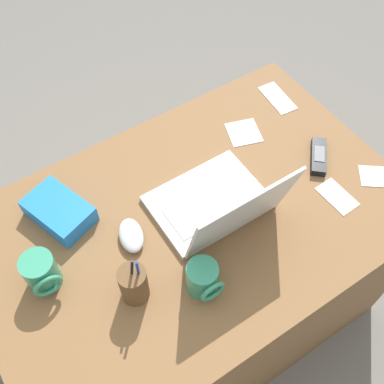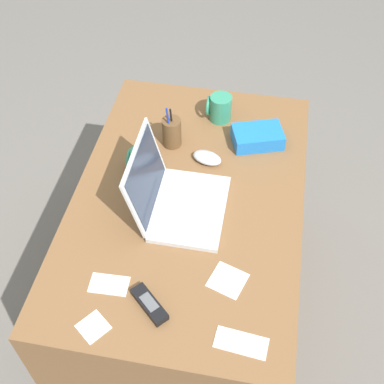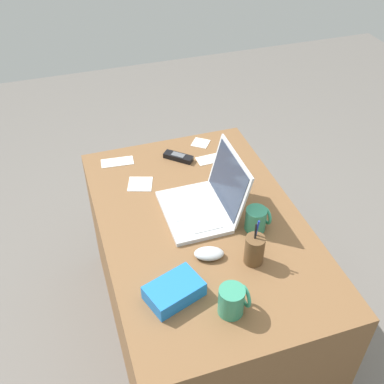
# 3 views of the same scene
# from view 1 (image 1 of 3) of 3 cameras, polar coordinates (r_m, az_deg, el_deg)

# --- Properties ---
(ground_plane) EXTENTS (6.00, 6.00, 0.00)m
(ground_plane) POSITION_cam_1_polar(r_m,az_deg,el_deg) (1.96, 0.14, -13.99)
(ground_plane) COLOR slate
(desk) EXTENTS (1.22, 0.79, 0.70)m
(desk) POSITION_cam_1_polar(r_m,az_deg,el_deg) (1.63, 0.17, -9.61)
(desk) COLOR brown
(desk) RESTS_ON ground
(laptop) EXTENTS (0.32, 0.30, 0.25)m
(laptop) POSITION_cam_1_polar(r_m,az_deg,el_deg) (1.28, 3.27, -1.66)
(laptop) COLOR silver
(laptop) RESTS_ON desk
(computer_mouse) EXTENTS (0.09, 0.12, 0.03)m
(computer_mouse) POSITION_cam_1_polar(r_m,az_deg,el_deg) (1.28, -7.46, -5.29)
(computer_mouse) COLOR silver
(computer_mouse) RESTS_ON desk
(coffee_mug_white) EXTENTS (0.08, 0.09, 0.10)m
(coffee_mug_white) POSITION_cam_1_polar(r_m,az_deg,el_deg) (1.18, 1.35, -10.57)
(coffee_mug_white) COLOR #338C6B
(coffee_mug_white) RESTS_ON desk
(coffee_mug_tall) EXTENTS (0.09, 0.10, 0.11)m
(coffee_mug_tall) POSITION_cam_1_polar(r_m,az_deg,el_deg) (1.24, -17.93, -9.38)
(coffee_mug_tall) COLOR #338C6B
(coffee_mug_tall) RESTS_ON desk
(cordless_phone) EXTENTS (0.12, 0.13, 0.03)m
(cordless_phone) POSITION_cam_1_polar(r_m,az_deg,el_deg) (1.49, 15.22, 4.23)
(cordless_phone) COLOR black
(cordless_phone) RESTS_ON desk
(pen_holder) EXTENTS (0.07, 0.07, 0.18)m
(pen_holder) POSITION_cam_1_polar(r_m,az_deg,el_deg) (1.17, -7.14, -11.10)
(pen_holder) COLOR brown
(pen_holder) RESTS_ON desk
(snack_bag) EXTENTS (0.17, 0.21, 0.06)m
(snack_bag) POSITION_cam_1_polar(r_m,az_deg,el_deg) (1.35, -15.95, -2.26)
(snack_bag) COLOR blue
(snack_bag) RESTS_ON desk
(paper_note_near_laptop) EXTENTS (0.08, 0.15, 0.00)m
(paper_note_near_laptop) POSITION_cam_1_polar(r_m,az_deg,el_deg) (1.65, 10.41, 11.25)
(paper_note_near_laptop) COLOR white
(paper_note_near_laptop) RESTS_ON desk
(paper_note_left) EXTENTS (0.11, 0.11, 0.00)m
(paper_note_left) POSITION_cam_1_polar(r_m,az_deg,el_deg) (1.50, 21.23, 1.80)
(paper_note_left) COLOR white
(paper_note_left) RESTS_ON desk
(paper_note_right) EXTENTS (0.13, 0.13, 0.00)m
(paper_note_right) POSITION_cam_1_polar(r_m,az_deg,el_deg) (1.52, 6.34, 7.24)
(paper_note_right) COLOR white
(paper_note_right) RESTS_ON desk
(paper_note_front) EXTENTS (0.07, 0.12, 0.00)m
(paper_note_front) POSITION_cam_1_polar(r_m,az_deg,el_deg) (1.42, 17.33, -0.52)
(paper_note_front) COLOR white
(paper_note_front) RESTS_ON desk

